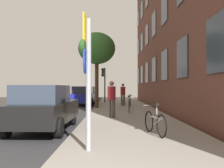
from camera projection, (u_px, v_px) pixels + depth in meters
name	position (u px, v px, depth m)	size (l,w,h in m)	color
ground_plane	(73.00, 110.00, 16.47)	(41.80, 41.80, 0.00)	#332D28
road_asphalt	(43.00, 110.00, 16.47)	(7.00, 38.00, 0.01)	#2D2D30
sidewalk	(124.00, 109.00, 16.47)	(4.20, 38.00, 0.12)	gray
building_facade	(163.00, 2.00, 16.07)	(0.56, 27.00, 14.61)	brown
sign_post	(87.00, 72.00, 5.44)	(0.16, 0.60, 3.08)	gray
traffic_light	(104.00, 78.00, 22.96)	(0.43, 0.24, 3.32)	black
tree_near	(97.00, 49.00, 16.81)	(2.61, 2.61, 5.29)	#4C3823
bicycle_0	(155.00, 122.00, 7.25)	(0.52, 1.59, 0.96)	black
bicycle_1	(129.00, 106.00, 13.81)	(0.42, 1.71, 0.95)	black
bicycle_2	(130.00, 102.00, 17.40)	(0.42, 1.62, 0.92)	black
pedestrian_0	(112.00, 97.00, 11.36)	(0.49, 0.49, 1.73)	#4C4742
pedestrian_1	(123.00, 93.00, 18.82)	(0.39, 0.39, 1.73)	#4C4742
car_0	(44.00, 107.00, 8.52)	(1.90, 4.04, 1.62)	black
car_1	(83.00, 95.00, 20.70)	(1.91, 4.34, 1.62)	navy
car_2	(88.00, 94.00, 26.21)	(2.02, 4.09, 1.62)	#19662D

